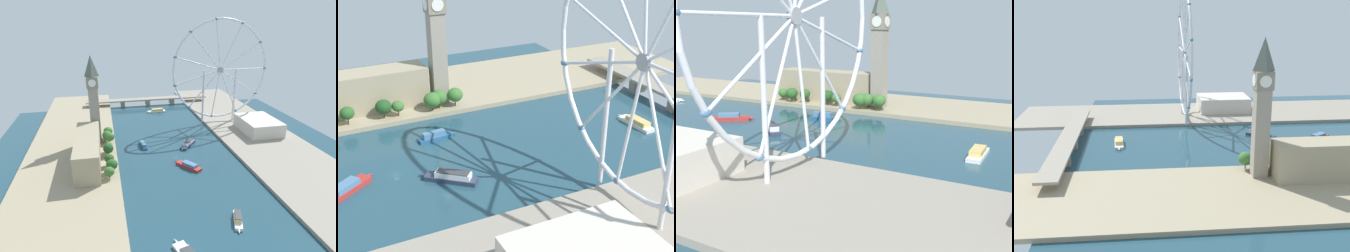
% 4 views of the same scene
% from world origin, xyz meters
% --- Properties ---
extents(ground_plane, '(378.78, 378.78, 0.00)m').
position_xyz_m(ground_plane, '(0.00, 0.00, 0.00)').
color(ground_plane, '#234756').
extents(riverbank_left, '(90.00, 520.00, 3.00)m').
position_xyz_m(riverbank_left, '(-104.39, 0.00, 1.50)').
color(riverbank_left, tan).
rests_on(riverbank_left, ground_plane).
extents(riverbank_right, '(90.00, 520.00, 3.00)m').
position_xyz_m(riverbank_right, '(104.39, 0.00, 1.50)').
color(riverbank_right, gray).
rests_on(riverbank_right, ground_plane).
extents(clock_tower, '(12.72, 12.72, 94.50)m').
position_xyz_m(clock_tower, '(-78.78, 52.21, 52.05)').
color(clock_tower, gray).
rests_on(clock_tower, riverbank_left).
extents(parliament_block, '(22.00, 89.87, 25.98)m').
position_xyz_m(parliament_block, '(-86.34, -0.72, 15.99)').
color(parliament_block, tan).
rests_on(parliament_block, riverbank_left).
extents(tree_row_embankment, '(13.01, 103.05, 12.81)m').
position_xyz_m(tree_row_embankment, '(-66.66, 17.98, 10.57)').
color(tree_row_embankment, '#513823').
rests_on(tree_row_embankment, riverbank_left).
extents(ferris_wheel, '(125.90, 3.20, 130.14)m').
position_xyz_m(ferris_wheel, '(77.89, 87.63, 70.13)').
color(ferris_wheel, silver).
rests_on(ferris_wheel, riverbank_right).
extents(riverside_hall, '(40.63, 54.31, 15.71)m').
position_xyz_m(riverside_hall, '(111.98, 40.90, 10.85)').
color(riverside_hall, beige).
rests_on(riverside_hall, riverbank_right).
extents(river_bridge, '(190.78, 15.69, 10.64)m').
position_xyz_m(river_bridge, '(-0.00, 192.78, 8.21)').
color(river_bridge, gray).
rests_on(river_bridge, ground_plane).
extents(tour_boat_0, '(7.16, 24.67, 5.30)m').
position_xyz_m(tour_boat_0, '(-30.07, 31.87, 2.22)').
color(tour_boat_0, '#235684').
rests_on(tour_boat_0, ground_plane).
extents(tour_boat_1, '(21.70, 27.92, 5.18)m').
position_xyz_m(tour_boat_1, '(5.34, -25.13, 2.08)').
color(tour_boat_1, '#B22D28').
rests_on(tour_boat_1, ground_plane).
extents(tour_boat_2, '(30.93, 8.72, 5.07)m').
position_xyz_m(tour_boat_2, '(7.28, 151.64, 2.09)').
color(tour_boat_2, white).
rests_on(tour_boat_2, ground_plane).
extents(tour_boat_4, '(23.87, 27.33, 5.75)m').
position_xyz_m(tour_boat_4, '(18.73, 23.30, 2.40)').
color(tour_boat_4, '#2D384C').
rests_on(tour_boat_4, ground_plane).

